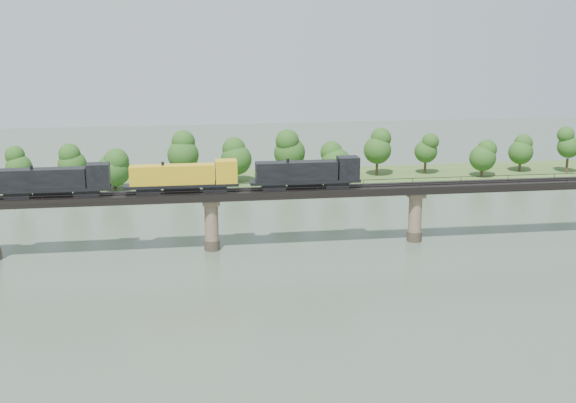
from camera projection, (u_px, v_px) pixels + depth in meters
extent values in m
plane|color=#3B4A3A|center=(221.00, 311.00, 109.12)|extent=(400.00, 400.00, 0.00)
cube|color=#365321|center=(203.00, 183.00, 190.46)|extent=(300.00, 24.00, 1.60)
cylinder|color=#473A2D|center=(212.00, 245.00, 137.65)|extent=(3.00, 3.00, 2.00)
cylinder|color=#876E58|center=(212.00, 222.00, 136.54)|extent=(2.60, 2.60, 9.00)
cube|color=#876E58|center=(211.00, 202.00, 135.56)|extent=(3.20, 3.20, 1.00)
cylinder|color=#473A2D|center=(414.00, 236.00, 143.19)|extent=(3.00, 3.00, 2.00)
cylinder|color=#876E58|center=(415.00, 214.00, 142.09)|extent=(2.60, 2.60, 9.00)
cube|color=#876E58|center=(416.00, 194.00, 141.11)|extent=(3.20, 3.20, 1.00)
cube|color=black|center=(211.00, 195.00, 135.25)|extent=(220.00, 5.00, 1.50)
cube|color=black|center=(211.00, 192.00, 134.33)|extent=(220.00, 0.12, 0.16)
cube|color=black|center=(211.00, 190.00, 135.77)|extent=(220.00, 0.12, 0.16)
cube|color=black|center=(211.00, 191.00, 132.60)|extent=(220.00, 0.10, 0.10)
cube|color=black|center=(210.00, 185.00, 137.20)|extent=(220.00, 0.10, 0.10)
cube|color=black|center=(211.00, 192.00, 132.68)|extent=(0.08, 0.08, 0.70)
cube|color=black|center=(210.00, 187.00, 137.29)|extent=(0.08, 0.08, 0.70)
cylinder|color=#382619|center=(21.00, 186.00, 175.34)|extent=(0.70, 0.70, 3.51)
sphere|color=#1B4213|center=(19.00, 167.00, 174.19)|extent=(6.31, 6.31, 6.31)
sphere|color=#1B4213|center=(18.00, 155.00, 173.47)|extent=(4.73, 4.73, 4.73)
cylinder|color=#382619|center=(74.00, 183.00, 179.47)|extent=(0.70, 0.70, 3.34)
sphere|color=#1B4213|center=(72.00, 165.00, 178.38)|extent=(7.18, 7.18, 7.18)
sphere|color=#1B4213|center=(72.00, 154.00, 177.69)|extent=(5.39, 5.39, 5.39)
cylinder|color=#382619|center=(115.00, 185.00, 178.38)|extent=(0.70, 0.70, 2.83)
sphere|color=#1B4213|center=(114.00, 170.00, 177.45)|extent=(8.26, 8.26, 8.26)
sphere|color=#1B4213|center=(113.00, 161.00, 176.87)|extent=(6.19, 6.19, 6.19)
cylinder|color=#382619|center=(184.00, 175.00, 186.85)|extent=(0.70, 0.70, 3.96)
sphere|color=#1B4213|center=(183.00, 155.00, 185.55)|extent=(8.07, 8.07, 8.07)
sphere|color=#1B4213|center=(183.00, 142.00, 184.74)|extent=(6.05, 6.05, 6.05)
cylinder|color=#382619|center=(237.00, 176.00, 187.35)|extent=(0.70, 0.70, 3.27)
sphere|color=#1B4213|center=(236.00, 160.00, 186.28)|extent=(8.03, 8.03, 8.03)
sphere|color=#1B4213|center=(236.00, 149.00, 185.61)|extent=(6.02, 6.02, 6.02)
cylinder|color=#382619|center=(290.00, 172.00, 190.35)|extent=(0.70, 0.70, 3.92)
sphere|color=#1B4213|center=(290.00, 153.00, 189.06)|extent=(8.29, 8.29, 8.29)
sphere|color=#1B4213|center=(290.00, 140.00, 188.26)|extent=(6.21, 6.21, 6.21)
cylinder|color=#382619|center=(336.00, 178.00, 185.30)|extent=(0.70, 0.70, 3.02)
sphere|color=#1B4213|center=(336.00, 163.00, 184.31)|extent=(7.74, 7.74, 7.74)
sphere|color=#1B4213|center=(336.00, 153.00, 183.69)|extent=(5.80, 5.80, 5.80)
cylinder|color=#382619|center=(377.00, 169.00, 195.36)|extent=(0.70, 0.70, 3.80)
sphere|color=#1B4213|center=(377.00, 150.00, 194.11)|extent=(7.47, 7.47, 7.47)
sphere|color=#1B4213|center=(378.00, 138.00, 193.33)|extent=(5.60, 5.60, 5.60)
cylinder|color=#382619|center=(425.00, 168.00, 197.52)|extent=(0.70, 0.70, 3.38)
sphere|color=#1B4213|center=(426.00, 151.00, 196.41)|extent=(6.23, 6.23, 6.23)
sphere|color=#1B4213|center=(426.00, 141.00, 195.72)|extent=(4.67, 4.67, 4.67)
cylinder|color=#382619|center=(482.00, 172.00, 193.89)|extent=(0.70, 0.70, 2.77)
sphere|color=#1B4213|center=(483.00, 158.00, 192.98)|extent=(7.04, 7.04, 7.04)
sphere|color=#1B4213|center=(483.00, 150.00, 192.41)|extent=(5.28, 5.28, 5.28)
cylinder|color=#382619|center=(520.00, 166.00, 200.68)|extent=(0.70, 0.70, 2.94)
sphere|color=#1B4213|center=(521.00, 152.00, 199.71)|extent=(6.73, 6.73, 6.73)
sphere|color=#1B4213|center=(521.00, 144.00, 199.11)|extent=(5.05, 5.05, 5.05)
cylinder|color=#382619|center=(567.00, 166.00, 198.91)|extent=(0.70, 0.70, 3.94)
sphere|color=#1B4213|center=(569.00, 147.00, 197.62)|extent=(6.17, 6.17, 6.17)
sphere|color=#1B4213|center=(570.00, 135.00, 196.81)|extent=(4.62, 4.62, 4.62)
cube|color=black|center=(336.00, 184.00, 138.25)|extent=(4.43, 2.66, 1.22)
cube|color=black|center=(273.00, 186.00, 136.56)|extent=(4.43, 2.66, 1.22)
cube|color=black|center=(305.00, 181.00, 137.22)|extent=(21.05, 3.32, 0.55)
cube|color=black|center=(296.00, 171.00, 136.48)|extent=(15.51, 2.99, 3.55)
cube|color=black|center=(348.00, 168.00, 137.78)|extent=(3.99, 3.32, 4.21)
cylinder|color=black|center=(305.00, 184.00, 137.37)|extent=(6.65, 1.55, 1.55)
cube|color=black|center=(215.00, 188.00, 135.03)|extent=(4.43, 2.66, 1.22)
cube|color=black|center=(149.00, 190.00, 133.34)|extent=(4.43, 2.66, 1.22)
cube|color=black|center=(182.00, 185.00, 133.99)|extent=(21.05, 3.32, 0.55)
cube|color=gold|center=(172.00, 175.00, 133.26)|extent=(15.51, 2.99, 3.55)
cube|color=gold|center=(226.00, 171.00, 134.56)|extent=(3.99, 3.32, 4.21)
cylinder|color=black|center=(182.00, 188.00, 134.14)|extent=(6.65, 1.55, 1.55)
cube|color=black|center=(87.00, 192.00, 131.80)|extent=(4.43, 2.66, 1.22)
cube|color=black|center=(18.00, 194.00, 130.11)|extent=(4.43, 2.66, 1.22)
cube|color=black|center=(52.00, 189.00, 130.77)|extent=(21.05, 3.32, 0.55)
cube|color=black|center=(42.00, 178.00, 130.03)|extent=(15.51, 2.99, 3.55)
cube|color=black|center=(98.00, 175.00, 131.33)|extent=(3.99, 3.32, 4.21)
cylinder|color=black|center=(53.00, 192.00, 130.92)|extent=(6.65, 1.55, 1.55)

